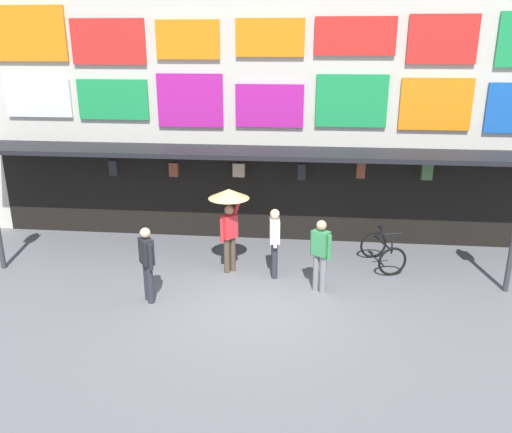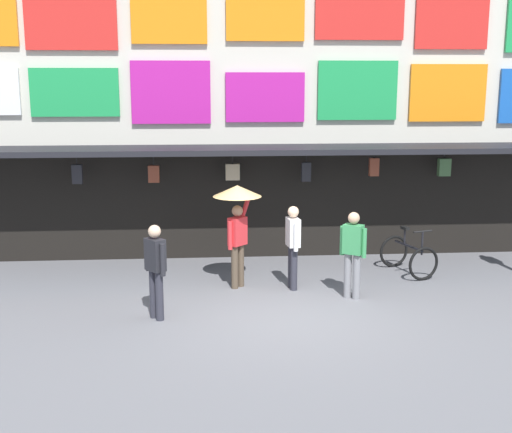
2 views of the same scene
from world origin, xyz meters
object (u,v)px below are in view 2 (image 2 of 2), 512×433
at_px(pedestrian_with_umbrella, 237,207).
at_px(pedestrian_in_white, 293,243).
at_px(bicycle_parked, 408,256).
at_px(pedestrian_in_blue, 353,250).
at_px(pedestrian_in_green, 156,267).

bearing_deg(pedestrian_with_umbrella, pedestrian_in_white, -9.08).
relative_size(bicycle_parked, pedestrian_in_blue, 0.79).
bearing_deg(pedestrian_in_white, bicycle_parked, 18.34).
distance_m(bicycle_parked, pedestrian_in_green, 5.75).
bearing_deg(pedestrian_in_blue, pedestrian_in_white, 147.72).
height_order(pedestrian_in_blue, pedestrian_in_white, same).
relative_size(bicycle_parked, pedestrian_in_white, 0.79).
bearing_deg(pedestrian_in_blue, pedestrian_in_green, -166.83).
distance_m(bicycle_parked, pedestrian_in_blue, 2.26).
distance_m(pedestrian_in_blue, pedestrian_in_green, 3.73).
height_order(pedestrian_in_white, pedestrian_with_umbrella, pedestrian_with_umbrella).
relative_size(pedestrian_in_green, pedestrian_in_white, 1.00).
bearing_deg(pedestrian_in_green, pedestrian_in_white, 30.43).
bearing_deg(bicycle_parked, pedestrian_with_umbrella, -169.39).
distance_m(pedestrian_in_white, pedestrian_with_umbrella, 1.30).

